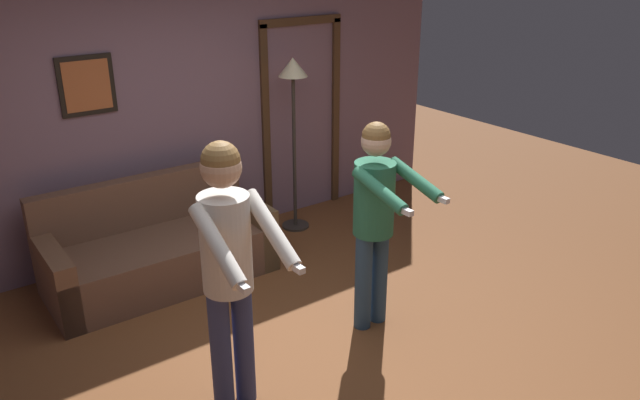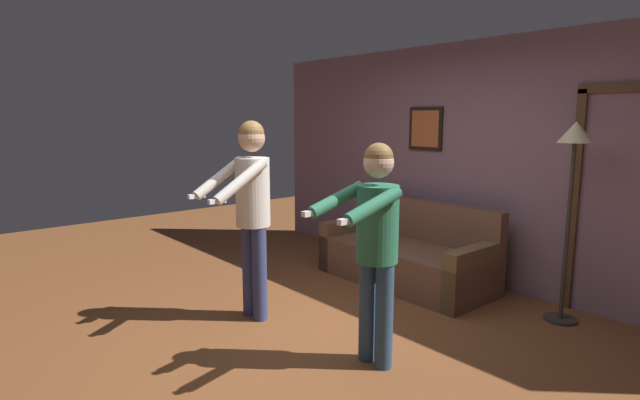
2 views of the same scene
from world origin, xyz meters
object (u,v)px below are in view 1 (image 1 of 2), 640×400
(couch, at_px, (158,251))
(torchiere_lamp, at_px, (293,94))
(person_standing_left, at_px, (228,256))
(person_standing_right, at_px, (376,209))

(couch, height_order, torchiere_lamp, torchiere_lamp)
(person_standing_left, distance_m, person_standing_right, 1.32)
(couch, distance_m, torchiere_lamp, 1.96)
(person_standing_left, bearing_deg, couch, 81.96)
(couch, xyz_separation_m, person_standing_left, (-0.26, -1.83, 0.80))
(couch, bearing_deg, torchiere_lamp, 7.63)
(couch, xyz_separation_m, torchiere_lamp, (1.58, 0.21, 1.13))
(couch, relative_size, person_standing_left, 1.08)
(couch, distance_m, person_standing_right, 2.06)
(couch, bearing_deg, person_standing_left, -98.04)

